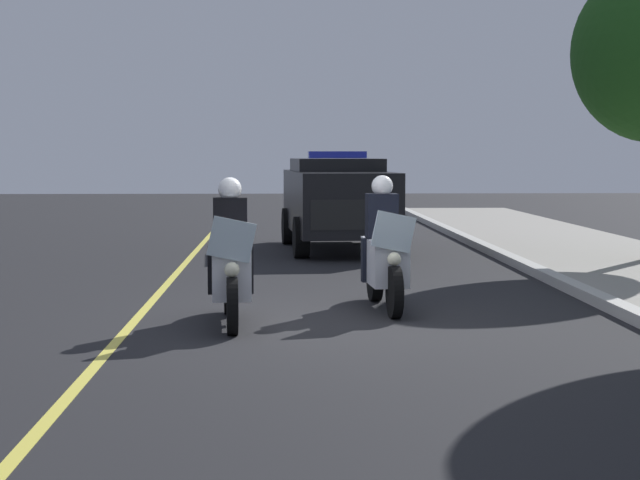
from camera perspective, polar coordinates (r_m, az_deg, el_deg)
The scene contains 6 objects.
ground_plane at distance 12.10m, azimuth 0.19°, elevation -4.68°, with size 80.00×80.00×0.00m, color black.
curb_strip at distance 12.79m, azimuth 17.09°, elevation -4.03°, with size 48.00×0.24×0.15m, color #B7B5AD.
lane_stripe_center at distance 12.22m, azimuth -10.45°, elevation -4.65°, with size 48.00×0.12×0.01m, color #E0D14C.
police_motorcycle_lead_left at distance 12.06m, azimuth -4.99°, elevation -1.37°, with size 2.14×0.61×1.72m.
police_motorcycle_lead_right at distance 13.18m, azimuth 3.59°, elevation -0.84°, with size 2.14×0.61×1.72m.
police_suv at distance 21.25m, azimuth 0.99°, elevation 2.30°, with size 5.02×2.34×2.05m.
Camera 1 is at (11.92, -0.49, 1.99)m, focal length 57.55 mm.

